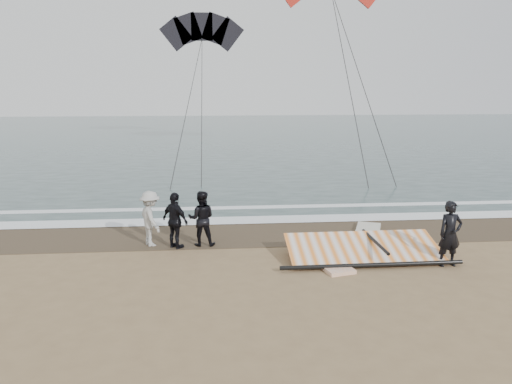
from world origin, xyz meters
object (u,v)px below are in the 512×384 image
board_white (322,258)px  sail_rig (359,249)px  board_cream (367,236)px  man_main (450,234)px

board_white → sail_rig: size_ratio=0.51×
board_white → board_cream: bearing=32.0°
board_white → sail_rig: bearing=-5.2°
board_white → board_cream: size_ratio=0.89×
sail_rig → board_white: bearing=-171.6°
man_main → board_cream: size_ratio=0.62×
man_main → board_white: man_main is taller
man_main → board_cream: (-1.32, 2.40, -0.76)m
man_main → board_white: size_ratio=0.70×
sail_rig → man_main: bearing=-22.1°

